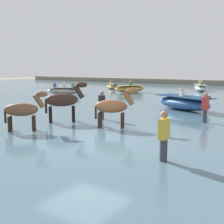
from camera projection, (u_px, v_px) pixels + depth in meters
name	position (u px, v px, depth m)	size (l,w,h in m)	color
ground_plane	(84.00, 149.00, 9.75)	(120.00, 120.00, 0.00)	#84755B
water_surface	(186.00, 110.00, 17.98)	(90.00, 90.00, 0.29)	#476675
horse_lead_dark_bay	(63.00, 101.00, 13.03)	(1.62, 1.54, 2.07)	#382319
horse_trailing_chestnut	(113.00, 107.00, 11.74)	(1.69, 1.04, 1.89)	brown
horse_flank_bay	(23.00, 111.00, 11.18)	(1.42, 1.34, 1.81)	brown
boat_distant_east	(200.00, 88.00, 30.50)	(2.48, 3.69, 1.12)	silver
boat_far_offshore	(112.00, 87.00, 33.57)	(2.44, 2.24, 0.97)	gold
boat_mid_outer	(64.00, 91.00, 26.39)	(3.30, 2.32, 1.13)	#B2AD9E
boat_distant_west	(130.00, 89.00, 28.46)	(2.58, 3.40, 1.19)	gold
boat_far_inshore	(183.00, 103.00, 16.85)	(4.00, 2.84, 1.27)	#28518E
person_wading_mid	(205.00, 110.00, 12.91)	(0.36, 0.28, 1.63)	#383842
person_wading_close	(164.00, 140.00, 7.54)	(0.20, 0.32, 1.63)	#383842
person_onlooker_left	(102.00, 107.00, 13.75)	(0.38, 0.34, 1.63)	#383842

